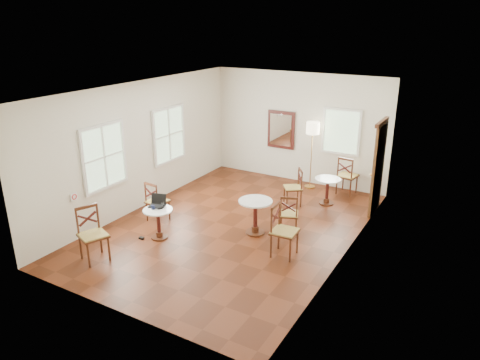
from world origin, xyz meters
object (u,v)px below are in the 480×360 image
(cafe_table_mid, at_px, (255,213))
(navy_mug, at_px, (153,207))
(chair_near_a, at_px, (157,201))
(chair_mid_b, at_px, (283,231))
(chair_back_a, at_px, (347,176))
(floor_lamp, at_px, (313,132))
(chair_back_b, at_px, (294,187))
(laptop, at_px, (158,203))
(chair_mid_a, at_px, (289,214))
(power_adapter, at_px, (142,238))
(cafe_table_near, at_px, (158,220))
(water_glass, at_px, (163,205))
(chair_near_b, at_px, (93,234))
(mouse, at_px, (158,208))
(cafe_table_back, at_px, (327,188))

(cafe_table_mid, relative_size, navy_mug, 7.13)
(chair_near_a, bearing_deg, chair_mid_b, -174.82)
(chair_back_a, xyz_separation_m, floor_lamp, (-1.00, -0.01, 1.02))
(chair_back_b, relative_size, laptop, 2.33)
(chair_mid_b, distance_m, chair_back_a, 3.75)
(chair_back_a, distance_m, laptop, 5.03)
(chair_mid_a, height_order, power_adapter, chair_mid_a)
(cafe_table_near, height_order, chair_back_b, chair_back_b)
(laptop, xyz_separation_m, power_adapter, (-0.16, -0.40, -0.68))
(chair_mid_b, relative_size, chair_back_b, 1.14)
(chair_back_b, height_order, water_glass, chair_back_b)
(chair_mid_a, distance_m, navy_mug, 2.83)
(chair_near_b, bearing_deg, mouse, 0.81)
(navy_mug, bearing_deg, chair_back_a, 58.59)
(chair_mid_b, relative_size, chair_back_a, 1.03)
(chair_back_a, xyz_separation_m, mouse, (-2.60, -4.36, 0.16))
(mouse, height_order, water_glass, water_glass)
(mouse, bearing_deg, power_adapter, -158.11)
(cafe_table_near, height_order, cafe_table_mid, cafe_table_mid)
(chair_near_b, relative_size, chair_back_b, 1.15)
(chair_near_a, xyz_separation_m, floor_lamp, (2.20, 3.72, 1.05))
(chair_near_b, bearing_deg, water_glass, 1.24)
(chair_back_b, xyz_separation_m, mouse, (-1.70, -3.01, 0.21))
(cafe_table_mid, distance_m, floor_lamp, 3.36)
(chair_near_b, distance_m, water_glass, 1.52)
(cafe_table_mid, xyz_separation_m, chair_back_a, (0.97, 3.19, 0.04))
(laptop, bearing_deg, power_adapter, -129.81)
(chair_near_a, relative_size, water_glass, 8.49)
(laptop, relative_size, mouse, 4.36)
(chair_mid_a, xyz_separation_m, water_glass, (-2.20, -1.44, 0.26))
(cafe_table_near, relative_size, chair_mid_b, 0.62)
(cafe_table_back, xyz_separation_m, chair_back_a, (0.21, 0.89, 0.09))
(chair_mid_a, height_order, laptop, same)
(chair_mid_b, height_order, power_adapter, chair_mid_b)
(cafe_table_mid, xyz_separation_m, power_adapter, (-1.92, -1.41, -0.45))
(chair_mid_b, relative_size, mouse, 11.57)
(chair_mid_b, distance_m, laptop, 2.71)
(laptop, bearing_deg, cafe_table_near, -69.51)
(cafe_table_near, bearing_deg, laptop, 128.72)
(floor_lamp, relative_size, mouse, 20.03)
(chair_back_b, relative_size, mouse, 10.15)
(chair_near_b, xyz_separation_m, chair_mid_b, (3.03, 1.92, -0.01))
(laptop, bearing_deg, chair_mid_b, -8.38)
(chair_mid_a, distance_m, chair_back_a, 2.84)
(cafe_table_mid, bearing_deg, cafe_table_back, 71.54)
(mouse, xyz_separation_m, navy_mug, (-0.09, -0.05, 0.03))
(cafe_table_mid, relative_size, water_glass, 6.83)
(cafe_table_mid, distance_m, cafe_table_back, 2.42)
(cafe_table_near, xyz_separation_m, cafe_table_mid, (1.63, 1.18, 0.07))
(cafe_table_near, bearing_deg, power_adapter, -141.87)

